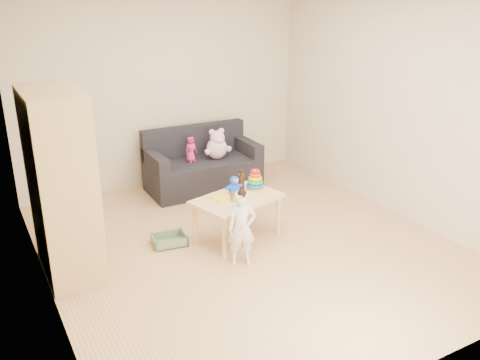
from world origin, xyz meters
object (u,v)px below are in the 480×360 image
play_table (237,218)px  toddler (242,229)px  sofa (203,174)px  wardrobe (61,185)px

play_table → toddler: toddler is taller
sofa → toddler: toddler is taller
sofa → toddler: (-0.54, -2.03, 0.16)m
toddler → play_table: bearing=86.1°
wardrobe → play_table: size_ratio=1.90×
sofa → play_table: play_table is taller
sofa → play_table: 1.58m
wardrobe → toddler: size_ratio=2.36×
wardrobe → sofa: 2.52m
sofa → play_table: size_ratio=1.61×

